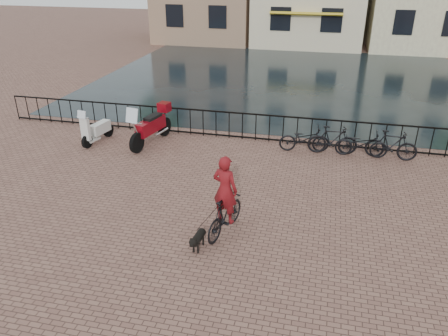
% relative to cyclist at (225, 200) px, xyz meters
% --- Properties ---
extents(ground, '(100.00, 100.00, 0.00)m').
position_rel_cyclist_xyz_m(ground, '(-0.29, -1.89, -0.91)').
color(ground, brown).
rests_on(ground, ground).
extents(canal_water, '(20.00, 20.00, 0.00)m').
position_rel_cyclist_xyz_m(canal_water, '(-0.29, 15.41, -0.91)').
color(canal_water, black).
rests_on(canal_water, ground).
extents(railing, '(20.00, 0.05, 1.02)m').
position_rel_cyclist_xyz_m(railing, '(-0.29, 6.11, -0.40)').
color(railing, black).
rests_on(railing, ground).
extents(cyclist, '(0.93, 1.82, 2.39)m').
position_rel_cyclist_xyz_m(cyclist, '(0.00, 0.00, 0.00)').
color(cyclist, black).
rests_on(cyclist, ground).
extents(dog, '(0.30, 0.74, 0.49)m').
position_rel_cyclist_xyz_m(dog, '(-0.45, -0.79, -0.66)').
color(dog, black).
rests_on(dog, ground).
extents(motorcycle, '(1.02, 2.39, 1.66)m').
position_rel_cyclist_xyz_m(motorcycle, '(-3.89, 4.92, -0.08)').
color(motorcycle, maroon).
rests_on(motorcycle, ground).
extents(scooter, '(0.71, 1.59, 1.42)m').
position_rel_cyclist_xyz_m(scooter, '(-5.84, 4.61, -0.20)').
color(scooter, silver).
rests_on(scooter, ground).
extents(parked_bike_0, '(1.79, 0.86, 0.90)m').
position_rel_cyclist_xyz_m(parked_bike_0, '(1.51, 5.51, -0.46)').
color(parked_bike_0, black).
rests_on(parked_bike_0, ground).
extents(parked_bike_1, '(1.70, 0.63, 1.00)m').
position_rel_cyclist_xyz_m(parked_bike_1, '(2.46, 5.51, -0.41)').
color(parked_bike_1, black).
rests_on(parked_bike_1, ground).
extents(parked_bike_2, '(1.72, 0.62, 0.90)m').
position_rel_cyclist_xyz_m(parked_bike_2, '(3.41, 5.51, -0.46)').
color(parked_bike_2, black).
rests_on(parked_bike_2, ground).
extents(parked_bike_3, '(1.70, 0.60, 1.00)m').
position_rel_cyclist_xyz_m(parked_bike_3, '(4.36, 5.51, -0.41)').
color(parked_bike_3, black).
rests_on(parked_bike_3, ground).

